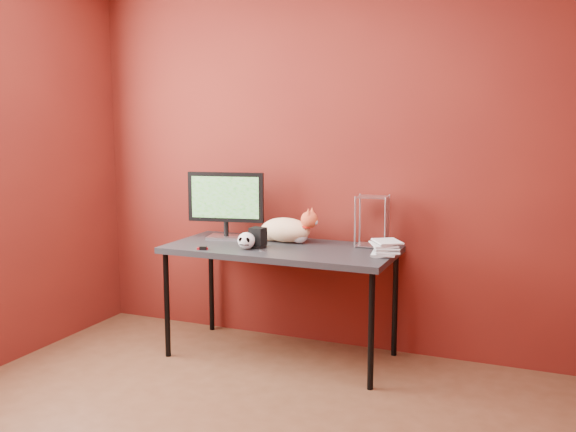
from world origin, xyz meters
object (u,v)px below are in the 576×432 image
at_px(speaker, 258,238).
at_px(book_stack, 376,174).
at_px(desk, 281,254).
at_px(cat, 286,230).
at_px(skull_mug, 246,241).
at_px(monitor, 226,202).

bearing_deg(speaker, book_stack, 12.99).
bearing_deg(desk, speaker, -146.38).
distance_m(cat, speaker, 0.26).
bearing_deg(book_stack, cat, 166.18).
height_order(desk, skull_mug, skull_mug).
bearing_deg(monitor, skull_mug, -55.21).
bearing_deg(skull_mug, speaker, 51.57).
bearing_deg(cat, desk, -74.69).
bearing_deg(cat, speaker, -107.34).
bearing_deg(monitor, book_stack, -17.72).
distance_m(desk, cat, 0.21).
xyz_separation_m(cat, book_stack, (0.66, -0.16, 0.41)).
bearing_deg(skull_mug, cat, 56.69).
distance_m(skull_mug, speaker, 0.09).
xyz_separation_m(desk, cat, (-0.03, 0.16, 0.14)).
relative_size(cat, speaker, 4.03).
distance_m(monitor, cat, 0.47).
xyz_separation_m(desk, book_stack, (0.63, -0.00, 0.55)).
xyz_separation_m(desk, monitor, (-0.47, 0.12, 0.31)).
xyz_separation_m(monitor, book_stack, (1.10, -0.12, 0.24)).
height_order(speaker, book_stack, book_stack).
relative_size(monitor, skull_mug, 4.64).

